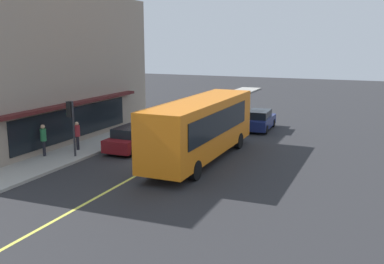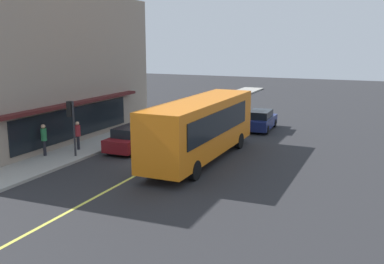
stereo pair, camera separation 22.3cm
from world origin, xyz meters
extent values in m
plane|color=#28282B|center=(0.00, 0.00, 0.00)|extent=(120.00, 120.00, 0.00)
cube|color=#9E9B93|center=(0.00, 5.67, 0.07)|extent=(80.00, 2.79, 0.15)
cube|color=#D8D14C|center=(0.00, 0.00, 0.00)|extent=(36.00, 0.16, 0.01)
cube|color=gray|center=(1.72, 12.58, 4.93)|extent=(18.94, 11.01, 9.85)
cube|color=#4C1919|center=(1.72, 6.82, 2.80)|extent=(13.26, 0.70, 0.20)
cube|color=black|center=(1.72, 7.04, 1.50)|extent=(11.37, 0.08, 2.00)
cube|color=orange|center=(1.46, -1.94, 2.00)|extent=(11.02, 2.59, 3.00)
cube|color=black|center=(6.91, -1.99, 2.36)|extent=(0.14, 2.10, 1.80)
cube|color=black|center=(1.17, -0.67, 2.36)|extent=(8.80, 0.13, 1.32)
cube|color=black|center=(1.15, -3.21, 2.36)|extent=(8.80, 0.13, 1.32)
cube|color=#0CF259|center=(6.98, -1.99, 3.25)|extent=(0.10, 1.90, 0.36)
cube|color=#2D2D33|center=(7.01, -1.99, 0.75)|extent=(0.18, 2.40, 0.40)
cylinder|color=black|center=(4.99, -0.84, 0.50)|extent=(1.00, 0.31, 1.00)
cylinder|color=black|center=(4.97, -3.10, 0.50)|extent=(1.00, 0.31, 1.00)
cylinder|color=black|center=(-2.05, -0.78, 0.50)|extent=(1.00, 0.31, 1.00)
cylinder|color=black|center=(-2.07, -3.04, 0.50)|extent=(1.00, 0.31, 1.00)
cylinder|color=#2D2D33|center=(-1.13, 4.93, 1.75)|extent=(0.12, 0.12, 3.20)
cube|color=black|center=(-1.13, 5.13, 2.90)|extent=(0.30, 0.30, 0.90)
sphere|color=red|center=(-1.13, 5.30, 3.17)|extent=(0.18, 0.18, 0.18)
sphere|color=orange|center=(-1.13, 5.30, 2.90)|extent=(0.18, 0.18, 0.18)
sphere|color=green|center=(-1.13, 5.30, 2.63)|extent=(0.18, 0.18, 0.18)
cube|color=navy|center=(11.36, -2.79, 0.60)|extent=(4.36, 1.95, 0.75)
cube|color=black|center=(11.21, -2.80, 1.25)|extent=(2.46, 1.60, 0.55)
cylinder|color=black|center=(12.75, -1.92, 0.32)|extent=(0.65, 0.24, 0.64)
cylinder|color=black|center=(12.81, -3.56, 0.32)|extent=(0.65, 0.24, 0.64)
cylinder|color=black|center=(9.91, -2.03, 0.32)|extent=(0.65, 0.24, 0.64)
cylinder|color=black|center=(9.97, -3.66, 0.32)|extent=(0.65, 0.24, 0.64)
cube|color=maroon|center=(1.95, 2.91, 0.60)|extent=(4.34, 1.89, 0.75)
cube|color=black|center=(1.80, 2.91, 1.25)|extent=(2.44, 1.56, 0.55)
cylinder|color=black|center=(3.35, 3.76, 0.32)|extent=(0.64, 0.23, 0.64)
cylinder|color=black|center=(3.39, 2.12, 0.32)|extent=(0.64, 0.23, 0.64)
cylinder|color=black|center=(0.51, 3.70, 0.32)|extent=(0.64, 0.23, 0.64)
cylinder|color=black|center=(0.55, 2.06, 0.32)|extent=(0.64, 0.23, 0.64)
cube|color=black|center=(10.65, 3.11, 0.60)|extent=(4.32, 1.85, 0.75)
cube|color=black|center=(10.80, 3.11, 1.25)|extent=(2.43, 1.54, 0.55)
cylinder|color=black|center=(9.24, 2.27, 0.32)|extent=(0.64, 0.23, 0.64)
cylinder|color=black|center=(9.22, 3.91, 0.32)|extent=(0.64, 0.23, 0.64)
cylinder|color=black|center=(12.07, 2.31, 0.32)|extent=(0.64, 0.23, 0.64)
cylinder|color=black|center=(12.05, 3.95, 0.32)|extent=(0.64, 0.23, 0.64)
cylinder|color=black|center=(-1.81, 6.59, 0.60)|extent=(0.18, 0.18, 0.90)
cylinder|color=#26723F|center=(-1.81, 6.59, 1.41)|extent=(0.34, 0.34, 0.71)
sphere|color=tan|center=(-1.81, 6.59, 1.89)|extent=(0.25, 0.25, 0.25)
cylinder|color=black|center=(0.19, 5.74, 0.57)|extent=(0.18, 0.18, 0.84)
cylinder|color=maroon|center=(0.19, 5.74, 1.33)|extent=(0.34, 0.34, 0.67)
sphere|color=tan|center=(0.19, 5.74, 1.78)|extent=(0.24, 0.24, 0.24)
camera|label=1|loc=(-20.99, -10.91, 6.72)|focal=40.68mm
camera|label=2|loc=(-20.90, -11.12, 6.72)|focal=40.68mm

